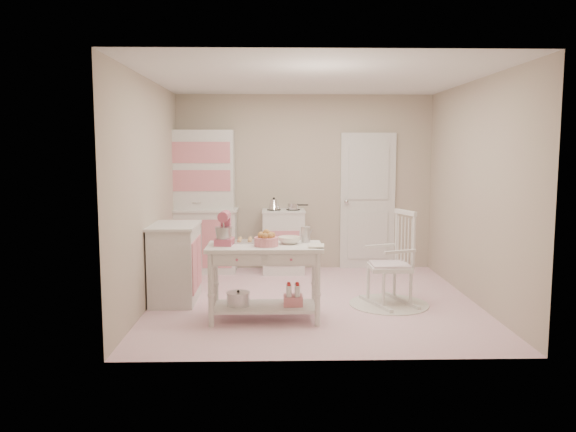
# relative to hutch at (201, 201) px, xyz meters

# --- Properties ---
(room_shell) EXTENTS (3.84, 3.84, 2.62)m
(room_shell) POSITION_rel_hutch_xyz_m (1.52, -1.66, 0.61)
(room_shell) COLOR pink
(room_shell) RESTS_ON ground
(door) EXTENTS (0.82, 0.05, 2.04)m
(door) POSITION_rel_hutch_xyz_m (2.47, 0.21, -0.02)
(door) COLOR silver
(door) RESTS_ON ground
(hutch) EXTENTS (1.06, 0.50, 2.08)m
(hutch) POSITION_rel_hutch_xyz_m (0.00, 0.00, 0.00)
(hutch) COLOR silver
(hutch) RESTS_ON ground
(stove) EXTENTS (0.62, 0.57, 0.92)m
(stove) POSITION_rel_hutch_xyz_m (1.20, -0.05, -0.58)
(stove) COLOR silver
(stove) RESTS_ON ground
(base_cabinet) EXTENTS (0.54, 0.84, 0.92)m
(base_cabinet) POSITION_rel_hutch_xyz_m (-0.11, -1.63, -0.58)
(base_cabinet) COLOR silver
(base_cabinet) RESTS_ON ground
(lace_rug) EXTENTS (0.92, 0.92, 0.01)m
(lace_rug) POSITION_rel_hutch_xyz_m (2.39, -1.84, -1.03)
(lace_rug) COLOR white
(lace_rug) RESTS_ON ground
(rocking_chair) EXTENTS (0.70, 0.84, 1.10)m
(rocking_chair) POSITION_rel_hutch_xyz_m (2.39, -1.84, -0.49)
(rocking_chair) COLOR silver
(rocking_chair) RESTS_ON ground
(work_table) EXTENTS (1.20, 0.60, 0.80)m
(work_table) POSITION_rel_hutch_xyz_m (0.96, -2.38, -0.64)
(work_table) COLOR silver
(work_table) RESTS_ON ground
(stand_mixer) EXTENTS (0.22, 0.30, 0.34)m
(stand_mixer) POSITION_rel_hutch_xyz_m (0.54, -2.36, -0.07)
(stand_mixer) COLOR #CA5573
(stand_mixer) RESTS_ON work_table
(cookie_tray) EXTENTS (0.34, 0.24, 0.02)m
(cookie_tray) POSITION_rel_hutch_xyz_m (0.81, -2.20, -0.23)
(cookie_tray) COLOR silver
(cookie_tray) RESTS_ON work_table
(bread_basket) EXTENTS (0.25, 0.25, 0.09)m
(bread_basket) POSITION_rel_hutch_xyz_m (0.98, -2.43, -0.19)
(bread_basket) COLOR pink
(bread_basket) RESTS_ON work_table
(mixing_bowl) EXTENTS (0.24, 0.24, 0.07)m
(mixing_bowl) POSITION_rel_hutch_xyz_m (1.22, -2.30, -0.20)
(mixing_bowl) COLOR white
(mixing_bowl) RESTS_ON work_table
(metal_pitcher) EXTENTS (0.10, 0.10, 0.17)m
(metal_pitcher) POSITION_rel_hutch_xyz_m (1.40, -2.22, -0.16)
(metal_pitcher) COLOR silver
(metal_pitcher) RESTS_ON work_table
(recipe_book) EXTENTS (0.18, 0.23, 0.02)m
(recipe_book) POSITION_rel_hutch_xyz_m (1.41, -2.50, -0.23)
(recipe_book) COLOR white
(recipe_book) RESTS_ON work_table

